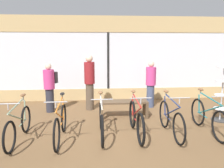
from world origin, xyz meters
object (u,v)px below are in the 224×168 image
accessory_rack (222,97)px  customer_near_rack (151,83)px  customer_by_window (90,81)px  bicycle_left (61,123)px  bicycle_center_right (136,120)px  bicycle_far_right (208,117)px  bicycle_far_left (19,125)px  display_bench (124,104)px  bicycle_right (171,119)px  bicycle_center_left (101,121)px  customer_mid_floor (50,86)px

accessory_rack → customer_near_rack: size_ratio=1.03×
accessory_rack → customer_by_window: (-3.73, 1.38, 0.28)m
bicycle_left → bicycle_center_right: size_ratio=1.00×
bicycle_left → bicycle_far_right: size_ratio=0.97×
bicycle_far_left → display_bench: bearing=28.9°
bicycle_left → customer_by_window: (0.62, 2.33, 0.57)m
bicycle_right → bicycle_center_right: bearing=177.2°
bicycle_center_right → bicycle_far_right: 1.78m
bicycle_left → display_bench: bearing=41.2°
bicycle_far_right → customer_near_rack: 2.51m
bicycle_center_left → customer_mid_floor: 2.66m
accessory_rack → bicycle_right: bearing=-153.9°
accessory_rack → customer_by_window: size_ratio=0.91×
customer_by_window → bicycle_right: bearing=-48.9°
bicycle_right → display_bench: size_ratio=1.24×
bicycle_center_right → customer_mid_floor: 3.20m
bicycle_far_left → bicycle_center_left: size_ratio=1.02×
bicycle_center_right → bicycle_far_right: bicycle_far_right is taller
bicycle_center_left → customer_mid_floor: size_ratio=1.09×
customer_near_rack → customer_mid_floor: customer_near_rack is taller
bicycle_center_left → bicycle_right: (1.66, -0.02, 0.01)m
bicycle_center_right → bicycle_right: bicycle_center_right is taller
bicycle_far_right → customer_mid_floor: 4.68m
bicycle_center_left → display_bench: size_ratio=1.22×
bicycle_far_left → accessory_rack: size_ratio=1.06×
bicycle_center_left → display_bench: 1.51m
customer_by_window → bicycle_center_left: bearing=-82.2°
display_bench → customer_mid_floor: bearing=161.4°
customer_near_rack → bicycle_center_left: bearing=-126.9°
bicycle_left → display_bench: bicycle_left is taller
bicycle_left → customer_mid_floor: (-0.65, 2.20, 0.45)m
customer_by_window → customer_mid_floor: bearing=-174.0°
display_bench → bicycle_right: bearing=-54.8°
display_bench → customer_mid_floor: customer_mid_floor is taller
bicycle_far_right → display_bench: (-1.90, 1.29, 0.01)m
bicycle_left → accessory_rack: (4.35, 0.95, 0.29)m
bicycle_left → customer_by_window: size_ratio=0.97×
display_bench → customer_mid_floor: (-2.28, 0.77, 0.42)m
bicycle_right → bicycle_far_left: bearing=-178.9°
bicycle_far_left → customer_by_window: (1.54, 2.31, 0.58)m
bicycle_right → accessory_rack: accessory_rack is taller
bicycle_center_left → bicycle_far_right: 2.61m
bicycle_center_right → customer_mid_floor: bearing=139.1°
bicycle_far_left → bicycle_center_right: 2.68m
bicycle_far_left → customer_by_window: size_ratio=0.96×
bicycle_right → customer_by_window: customer_by_window is taller
bicycle_center_left → accessory_rack: 3.54m
bicycle_left → display_bench: (1.63, 1.43, 0.02)m
display_bench → customer_mid_floor: size_ratio=0.90×
bicycle_center_left → customer_by_window: bearing=97.8°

